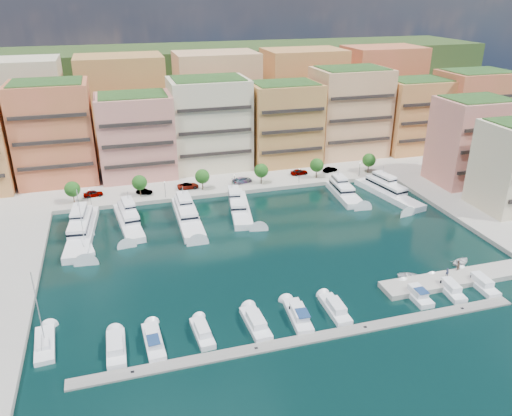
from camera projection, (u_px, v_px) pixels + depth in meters
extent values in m
plane|color=black|center=(271.00, 247.00, 103.80)|extent=(400.00, 400.00, 0.00)
cube|color=#9E998E|center=(211.00, 158.00, 158.26)|extent=(220.00, 64.00, 2.00)
cube|color=#263C18|center=(187.00, 123.00, 200.42)|extent=(240.00, 40.00, 58.00)
cube|color=gray|center=(312.00, 339.00, 76.67)|extent=(72.00, 2.20, 0.35)
cube|color=#9E998E|center=(462.00, 280.00, 92.16)|extent=(32.00, 5.00, 2.00)
cube|color=#DE634A|center=(54.00, 134.00, 132.55)|extent=(20.00, 16.00, 26.00)
cube|color=black|center=(52.00, 142.00, 125.30)|extent=(18.40, 0.50, 0.90)
cube|color=#26471C|center=(46.00, 83.00, 127.14)|extent=(17.60, 14.08, 0.80)
cube|color=tan|center=(136.00, 137.00, 136.98)|extent=(20.00, 15.00, 22.00)
cube|color=black|center=(138.00, 145.00, 130.17)|extent=(18.40, 0.50, 0.90)
cube|color=#26471C|center=(132.00, 95.00, 132.38)|extent=(17.60, 13.20, 0.80)
cube|color=beige|center=(210.00, 125.00, 143.52)|extent=(22.00, 16.00, 25.00)
cube|color=black|center=(216.00, 132.00, 136.27)|extent=(20.24, 0.50, 0.90)
cube|color=#26471C|center=(208.00, 79.00, 138.31)|extent=(19.36, 14.08, 0.80)
cube|color=#B47743|center=(284.00, 124.00, 147.80)|extent=(20.00, 15.00, 23.00)
cube|color=black|center=(293.00, 131.00, 140.99)|extent=(18.40, 0.50, 0.90)
cube|color=#26471C|center=(285.00, 84.00, 143.00)|extent=(17.60, 13.20, 0.80)
cube|color=#F2B480|center=(349.00, 113.00, 154.59)|extent=(22.00, 16.00, 26.00)
cube|color=black|center=(361.00, 119.00, 147.35)|extent=(20.24, 0.50, 0.90)
cube|color=#26471C|center=(352.00, 69.00, 149.19)|extent=(19.36, 14.08, 0.80)
cube|color=#C58248|center=(414.00, 116.00, 159.28)|extent=(20.00, 15.00, 22.00)
cube|color=black|center=(428.00, 122.00, 152.48)|extent=(18.40, 0.50, 0.90)
cube|color=#26471C|center=(419.00, 80.00, 154.69)|extent=(17.60, 13.20, 0.80)
cube|color=#DE634A|center=(472.00, 111.00, 162.25)|extent=(22.00, 16.00, 24.00)
cube|color=black|center=(489.00, 116.00, 155.01)|extent=(20.24, 0.50, 0.90)
cube|color=#26471C|center=(479.00, 72.00, 157.25)|extent=(19.36, 14.08, 0.80)
cube|color=tan|center=(470.00, 142.00, 132.42)|extent=(18.00, 14.00, 22.00)
cube|color=black|center=(489.00, 150.00, 126.05)|extent=(16.56, 0.50, 0.90)
cube|color=#26471C|center=(478.00, 99.00, 127.82)|extent=(15.84, 12.32, 0.80)
cube|color=beige|center=(20.00, 111.00, 148.24)|extent=(26.00, 18.00, 30.00)
cube|color=#B47743|center=(123.00, 105.00, 155.94)|extent=(26.00, 18.00, 30.00)
cube|color=#F2B480|center=(217.00, 100.00, 163.63)|extent=(26.00, 18.00, 30.00)
cube|color=#C58248|center=(302.00, 95.00, 171.32)|extent=(26.00, 18.00, 30.00)
cube|color=#DE634A|center=(381.00, 90.00, 179.01)|extent=(26.00, 18.00, 30.00)
cylinder|color=#473323|center=(74.00, 198.00, 121.96)|extent=(0.24, 0.24, 3.00)
sphere|color=#1D4012|center=(72.00, 189.00, 121.05)|extent=(3.80, 3.80, 3.80)
cylinder|color=#473323|center=(140.00, 191.00, 126.06)|extent=(0.24, 0.24, 3.00)
sphere|color=#1D4012|center=(139.00, 183.00, 125.15)|extent=(3.80, 3.80, 3.80)
cylinder|color=#473323|center=(203.00, 184.00, 130.16)|extent=(0.24, 0.24, 3.00)
sphere|color=#1D4012|center=(202.00, 176.00, 129.26)|extent=(3.80, 3.80, 3.80)
cylinder|color=#473323|center=(261.00, 179.00, 134.27)|extent=(0.24, 0.24, 3.00)
sphere|color=#1D4012|center=(261.00, 171.00, 133.36)|extent=(3.80, 3.80, 3.80)
cylinder|color=#473323|center=(316.00, 173.00, 138.37)|extent=(0.24, 0.24, 3.00)
sphere|color=#1D4012|center=(317.00, 165.00, 137.46)|extent=(3.80, 3.80, 3.80)
cylinder|color=#473323|center=(368.00, 168.00, 142.47)|extent=(0.24, 0.24, 3.00)
sphere|color=#1D4012|center=(369.00, 160.00, 141.56)|extent=(3.80, 3.80, 3.80)
cylinder|color=black|center=(90.00, 197.00, 120.76)|extent=(0.10, 0.10, 4.00)
sphere|color=#FFF2CC|center=(89.00, 190.00, 119.94)|extent=(0.30, 0.30, 0.30)
cylinder|color=black|center=(165.00, 190.00, 125.38)|extent=(0.10, 0.10, 4.00)
sphere|color=#FFF2CC|center=(164.00, 182.00, 124.55)|extent=(0.30, 0.30, 0.30)
cylinder|color=black|center=(234.00, 183.00, 129.99)|extent=(0.10, 0.10, 4.00)
sphere|color=#FFF2CC|center=(234.00, 175.00, 129.17)|extent=(0.30, 0.30, 0.30)
cylinder|color=black|center=(299.00, 176.00, 134.61)|extent=(0.10, 0.10, 4.00)
sphere|color=#FFF2CC|center=(299.00, 169.00, 133.78)|extent=(0.30, 0.30, 0.30)
cylinder|color=black|center=(359.00, 170.00, 139.22)|extent=(0.10, 0.10, 4.00)
sphere|color=#FFF2CC|center=(360.00, 163.00, 138.40)|extent=(0.30, 0.30, 0.30)
cube|color=white|center=(82.00, 235.00, 108.41)|extent=(7.11, 25.43, 2.30)
cube|color=white|center=(81.00, 221.00, 109.79)|extent=(5.19, 14.11, 1.80)
cube|color=black|center=(81.00, 221.00, 109.79)|extent=(5.26, 14.17, 0.55)
cube|color=white|center=(81.00, 211.00, 110.90)|extent=(3.56, 7.76, 1.40)
cylinder|color=#B2B2B7|center=(80.00, 202.00, 111.58)|extent=(0.14, 0.14, 1.80)
cube|color=white|center=(129.00, 224.00, 113.21)|extent=(6.23, 20.32, 2.30)
cube|color=white|center=(127.00, 212.00, 114.14)|extent=(4.51, 11.30, 1.80)
cube|color=black|center=(127.00, 212.00, 114.14)|extent=(4.58, 11.36, 0.55)
cube|color=white|center=(126.00, 203.00, 114.90)|extent=(3.08, 6.23, 1.40)
cylinder|color=#B2B2B7|center=(125.00, 195.00, 115.31)|extent=(0.14, 0.14, 1.80)
cube|color=black|center=(129.00, 226.00, 113.39)|extent=(6.28, 20.38, 0.35)
cube|color=white|center=(188.00, 220.00, 115.41)|extent=(5.00, 22.79, 2.30)
cube|color=white|center=(186.00, 208.00, 116.58)|extent=(4.04, 12.55, 1.80)
cube|color=black|center=(186.00, 208.00, 116.58)|extent=(4.10, 12.61, 0.55)
cube|color=white|center=(184.00, 199.00, 117.53)|extent=(2.93, 6.85, 1.40)
cylinder|color=#B2B2B7|center=(183.00, 190.00, 118.08)|extent=(0.14, 0.14, 1.80)
cube|color=white|center=(240.00, 211.00, 119.86)|extent=(7.43, 20.54, 2.30)
cube|color=white|center=(238.00, 200.00, 120.80)|extent=(5.22, 11.48, 1.80)
cube|color=black|center=(238.00, 200.00, 120.80)|extent=(5.29, 11.55, 0.55)
cube|color=white|center=(236.00, 192.00, 121.56)|extent=(3.49, 6.37, 1.40)
cylinder|color=#B2B2B7|center=(235.00, 184.00, 121.98)|extent=(0.14, 0.14, 1.80)
cube|color=white|center=(344.00, 196.00, 128.82)|extent=(5.91, 16.58, 2.30)
cube|color=white|center=(342.00, 186.00, 129.42)|extent=(4.49, 9.22, 1.80)
cube|color=black|center=(342.00, 186.00, 129.42)|extent=(4.56, 9.29, 0.55)
cube|color=white|center=(340.00, 179.00, 129.92)|extent=(3.15, 5.09, 1.40)
cylinder|color=#B2B2B7|center=(339.00, 172.00, 130.13)|extent=(0.14, 0.14, 1.80)
cube|color=white|center=(388.00, 195.00, 128.89)|extent=(8.56, 22.93, 2.30)
cube|color=white|center=(385.00, 185.00, 130.04)|extent=(5.89, 12.84, 1.80)
cube|color=black|center=(385.00, 185.00, 130.04)|extent=(5.96, 12.91, 0.55)
cube|color=white|center=(382.00, 177.00, 130.97)|extent=(3.88, 7.13, 1.40)
cylinder|color=#B2B2B7|center=(380.00, 170.00, 131.51)|extent=(0.14, 0.14, 1.80)
cube|color=white|center=(116.00, 350.00, 73.97)|extent=(2.80, 8.45, 1.40)
cube|color=white|center=(115.00, 345.00, 73.07)|extent=(2.17, 4.06, 1.10)
cube|color=black|center=(115.00, 339.00, 74.65)|extent=(1.97, 0.12, 0.55)
cube|color=white|center=(154.00, 343.00, 75.37)|extent=(2.97, 9.02, 1.40)
cube|color=white|center=(153.00, 338.00, 74.46)|extent=(2.19, 4.37, 1.10)
cube|color=black|center=(152.00, 332.00, 76.12)|extent=(1.83, 0.19, 0.55)
cube|color=navy|center=(154.00, 340.00, 73.20)|extent=(1.90, 2.76, 0.12)
cube|color=white|center=(202.00, 334.00, 77.29)|extent=(2.86, 7.73, 1.40)
cube|color=white|center=(203.00, 329.00, 76.43)|extent=(2.08, 3.76, 1.10)
cube|color=black|center=(201.00, 324.00, 77.86)|extent=(1.69, 0.22, 0.55)
cube|color=white|center=(256.00, 325.00, 79.49)|extent=(3.17, 8.93, 1.40)
cube|color=white|center=(256.00, 320.00, 78.58)|extent=(2.35, 4.32, 1.10)
cube|color=black|center=(253.00, 315.00, 80.23)|extent=(2.00, 0.19, 0.55)
cube|color=white|center=(298.00, 317.00, 81.34)|extent=(3.42, 9.30, 1.40)
cube|color=white|center=(299.00, 312.00, 80.41)|extent=(2.46, 4.53, 1.10)
cube|color=black|center=(295.00, 307.00, 82.12)|extent=(1.97, 0.25, 0.55)
cube|color=navy|center=(302.00, 313.00, 79.13)|extent=(2.12, 2.87, 0.12)
cube|color=white|center=(335.00, 310.00, 83.01)|extent=(2.75, 8.57, 1.40)
cube|color=white|center=(336.00, 305.00, 82.12)|extent=(2.10, 4.12, 1.10)
cube|color=black|center=(332.00, 301.00, 83.71)|extent=(1.88, 0.13, 0.55)
cube|color=white|center=(416.00, 296.00, 86.96)|extent=(2.69, 7.47, 1.40)
cube|color=white|center=(418.00, 291.00, 86.11)|extent=(2.08, 3.59, 1.10)
cube|color=black|center=(413.00, 287.00, 87.52)|extent=(1.89, 0.11, 0.55)
cube|color=navy|center=(422.00, 291.00, 85.02)|extent=(1.86, 2.25, 0.12)
cube|color=white|center=(448.00, 290.00, 88.66)|extent=(3.22, 8.44, 1.40)
cube|color=white|center=(451.00, 285.00, 87.78)|extent=(2.26, 4.12, 1.10)
cube|color=black|center=(445.00, 281.00, 89.32)|extent=(1.73, 0.27, 0.55)
cube|color=white|center=(479.00, 284.00, 90.31)|extent=(2.91, 8.98, 1.40)
cube|color=white|center=(482.00, 280.00, 89.40)|extent=(2.15, 4.34, 1.10)
cube|color=black|center=(475.00, 276.00, 91.06)|extent=(1.82, 0.18, 0.55)
cube|color=white|center=(85.00, 246.00, 103.76)|extent=(4.29, 9.46, 1.20)
cube|color=white|center=(84.00, 245.00, 102.59)|extent=(2.00, 2.53, 0.60)
cylinder|color=#B2B2B7|center=(80.00, 217.00, 101.50)|extent=(0.14, 0.14, 12.00)
cylinder|color=#B2B2B7|center=(84.00, 243.00, 101.91)|extent=(0.83, 4.06, 0.10)
cube|color=white|center=(45.00, 346.00, 74.91)|extent=(3.45, 9.01, 1.20)
cube|color=white|center=(43.00, 345.00, 73.77)|extent=(1.84, 2.33, 0.60)
cylinder|color=#B2B2B7|center=(38.00, 307.00, 72.63)|extent=(0.14, 0.14, 12.00)
cylinder|color=#B2B2B7|center=(42.00, 343.00, 73.10)|extent=(0.40, 3.97, 0.10)
imported|color=white|center=(461.00, 262.00, 97.53)|extent=(5.12, 4.48, 0.88)
imported|color=beige|center=(468.00, 267.00, 95.53)|extent=(1.67, 1.47, 0.83)
imported|color=silver|center=(409.00, 276.00, 92.79)|extent=(4.56, 3.72, 0.83)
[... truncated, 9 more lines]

